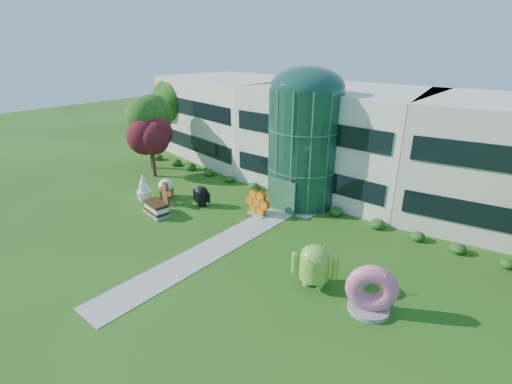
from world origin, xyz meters
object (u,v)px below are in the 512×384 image
Objects in this scene: android_black at (202,194)px; android_green at (315,263)px; gingerbread at (166,193)px; donut at (371,288)px.

android_green is at bearing -25.10° from android_black.
android_black is 0.91× the size of gingerbread.
android_green is 1.37× the size of gingerbread.
donut is at bearing -21.98° from android_black.
android_black is at bearing 140.71° from android_green.
gingerbread is (-16.02, 1.80, -0.51)m from android_green.
gingerbread is at bearing 147.82° from donut.
donut is 1.23× the size of gingerbread.
android_black is (-13.46, 3.61, -0.53)m from android_green.
android_green reaches higher than android_black.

